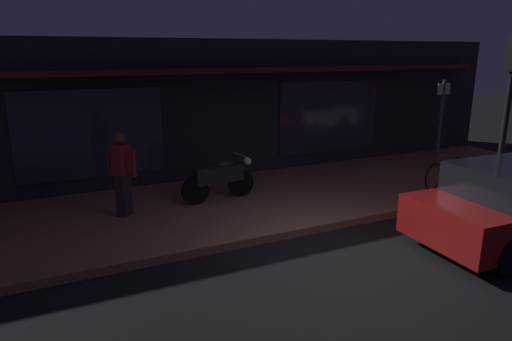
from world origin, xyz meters
The scene contains 8 objects.
ground_plane centered at (0.00, 0.00, 0.00)m, with size 60.00×60.00×0.00m, color black.
sidewalk_slab centered at (0.00, 3.00, 0.07)m, with size 18.00×4.00×0.15m, color #8C6047.
storefront_building centered at (0.00, 6.39, 1.80)m, with size 18.00×3.30×3.60m.
motorcycle centered at (-0.81, 3.22, 0.65)m, with size 1.70×0.55×0.97m.
bicycle_parked centered at (4.39, 1.81, 0.51)m, with size 1.63×0.48×0.91m.
person_photographer centered at (-2.87, 3.12, 1.03)m, with size 0.52×0.47×1.67m.
sign_post centered at (5.84, 3.42, 1.51)m, with size 0.44×0.09×2.40m.
traffic_light_pole centered at (4.56, 0.58, 2.48)m, with size 0.24×0.33×3.60m.
Camera 1 is at (-4.12, -5.52, 3.28)m, focal length 31.37 mm.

